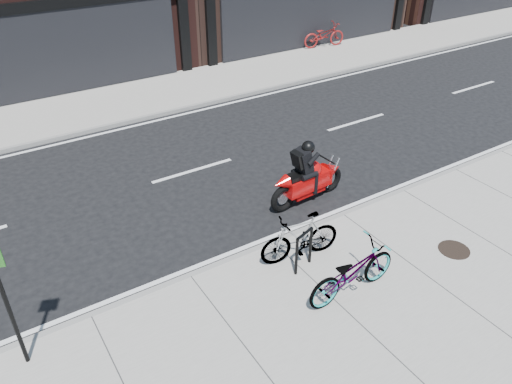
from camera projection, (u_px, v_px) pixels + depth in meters
ground at (229, 205)px, 12.34m from camera, size 120.00×120.00×0.00m
sidewalk_near at (370, 336)px, 8.74m from camera, size 60.00×6.00×0.13m
sidewalk_far at (121, 101)px, 17.83m from camera, size 60.00×3.50×0.13m
bike_rack at (304, 247)px, 9.89m from camera, size 0.52×0.20×0.90m
bicycle_front at (352, 271)px, 9.28m from camera, size 2.02×0.73×1.06m
bicycle_rear at (300, 237)px, 10.17m from camera, size 1.81×0.79×1.05m
motorcycle at (311, 176)px, 12.19m from camera, size 2.25×0.55×1.68m
bicycle_far at (324, 35)px, 23.03m from camera, size 2.14×1.04×1.08m
manhole_cover at (454, 250)px, 10.64m from camera, size 0.71×0.71×0.02m
sign_post at (3, 294)px, 7.41m from camera, size 0.32×0.14×2.52m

